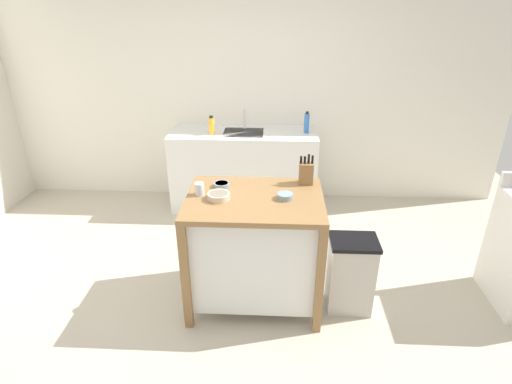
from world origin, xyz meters
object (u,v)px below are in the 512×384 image
bowl_ceramic_wide (285,196)px  sink_faucet (244,119)px  trash_bin (350,274)px  bottle_dish_soap (212,126)px  drinking_cup (200,189)px  knife_block (306,173)px  bottle_spray_cleaner (307,123)px  kitchen_island (255,245)px  bowl_ceramic_small (219,196)px  bowl_stoneware_deep (222,185)px

bowl_ceramic_wide → sink_faucet: bearing=103.5°
trash_bin → bottle_dish_soap: 2.21m
bowl_ceramic_wide → drinking_cup: bearing=176.8°
knife_block → bottle_spray_cleaner: bearing=86.3°
bottle_dish_soap → bottle_spray_cleaner: bearing=5.4°
trash_bin → sink_faucet: bearing=117.0°
kitchen_island → trash_bin: 0.78m
bowl_ceramic_small → bottle_spray_cleaner: bearing=66.5°
bowl_ceramic_wide → knife_block: bearing=59.7°
drinking_cup → bottle_spray_cleaner: bearing=61.5°
sink_faucet → bottle_spray_cleaner: bottle_spray_cleaner is taller
bottle_spray_cleaner → bowl_stoneware_deep: bearing=-116.5°
knife_block → bowl_ceramic_small: bearing=-154.4°
knife_block → sink_faucet: (-0.60, 1.53, -0.00)m
bottle_spray_cleaner → sink_faucet: bearing=168.6°
sink_faucet → bottle_spray_cleaner: 0.70m
knife_block → bottle_dish_soap: bearing=126.0°
kitchen_island → knife_block: size_ratio=4.20×
kitchen_island → sink_faucet: sink_faucet is taller
bowl_ceramic_wide → bottle_dish_soap: 1.76m
bowl_ceramic_wide → bowl_ceramic_small: 0.49m
trash_bin → drinking_cup: bearing=174.8°
sink_faucet → kitchen_island: bearing=-83.3°
drinking_cup → trash_bin: size_ratio=0.15×
bowl_ceramic_small → sink_faucet: size_ratio=0.76×
bowl_ceramic_small → sink_faucet: bearing=88.4°
kitchen_island → bottle_dish_soap: size_ratio=5.01×
bowl_stoneware_deep → bowl_ceramic_wide: bearing=-20.5°
sink_faucet → bottle_spray_cleaner: size_ratio=0.93×
kitchen_island → bowl_ceramic_wide: (0.22, -0.01, 0.43)m
bowl_ceramic_small → drinking_cup: (-0.15, 0.06, 0.02)m
bowl_ceramic_small → bottle_dish_soap: bearing=100.1°
bowl_stoneware_deep → bottle_dish_soap: 1.43m
drinking_cup → sink_faucet: (0.20, 1.78, 0.04)m
drinking_cup → sink_faucet: size_ratio=0.43×
trash_bin → bottle_dish_soap: bearing=128.2°
bowl_ceramic_small → drinking_cup: bearing=157.4°
bowl_ceramic_wide → bottle_spray_cleaner: (0.26, 1.68, 0.07)m
knife_block → bowl_ceramic_small: 0.73m
sink_faucet → bottle_dish_soap: sink_faucet is taller
trash_bin → sink_faucet: 2.23m
knife_block → bottle_dish_soap: knife_block is taller
drinking_cup → bottle_spray_cleaner: (0.89, 1.64, 0.04)m
bowl_stoneware_deep → trash_bin: size_ratio=0.19×
knife_block → sink_faucet: size_ratio=1.10×
trash_bin → sink_faucet: sink_faucet is taller
drinking_cup → bottle_spray_cleaner: bottle_spray_cleaner is taller
bowl_ceramic_wide → trash_bin: size_ratio=0.18×
drinking_cup → trash_bin: 1.34m
kitchen_island → sink_faucet: size_ratio=4.64×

